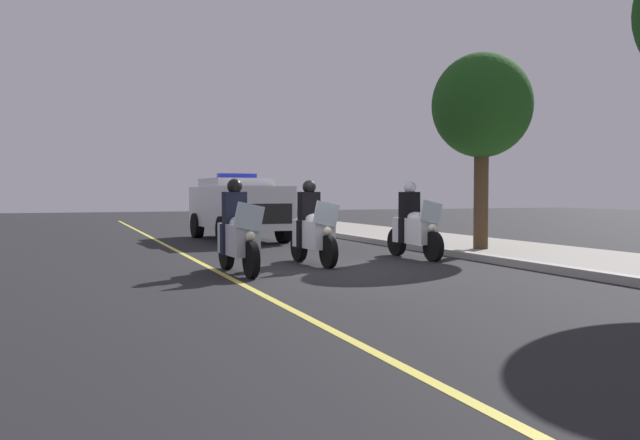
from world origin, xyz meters
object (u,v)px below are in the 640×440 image
at_px(police_motorcycle_trailing, 414,227).
at_px(tree_mid_block, 482,107).
at_px(police_motorcycle_lead_left, 238,235).
at_px(police_suv, 238,205).
at_px(police_motorcycle_lead_right, 313,230).

relative_size(police_motorcycle_trailing, tree_mid_block, 0.45).
distance_m(police_motorcycle_lead_left, police_suv, 8.50).
height_order(police_motorcycle_trailing, police_suv, police_suv).
height_order(police_motorcycle_lead_left, police_suv, police_suv).
height_order(police_motorcycle_lead_right, police_motorcycle_trailing, same).
xyz_separation_m(police_motorcycle_lead_left, tree_mid_block, (-1.88, 6.51, 2.83)).
distance_m(police_suv, tree_mid_block, 8.13).
bearing_deg(police_motorcycle_lead_right, tree_mid_block, 101.60).
xyz_separation_m(police_motorcycle_lead_left, police_motorcycle_lead_right, (-0.91, 1.79, 0.00)).
bearing_deg(police_motorcycle_lead_left, police_motorcycle_trailing, 106.34).
height_order(police_suv, tree_mid_block, tree_mid_block).
distance_m(police_motorcycle_lead_right, police_motorcycle_trailing, 2.57).
xyz_separation_m(police_motorcycle_lead_left, police_suv, (-8.23, 2.07, 0.37)).
bearing_deg(police_motorcycle_lead_left, police_motorcycle_lead_right, 116.91).
xyz_separation_m(police_motorcycle_lead_left, police_motorcycle_trailing, (-1.27, 4.33, 0.00)).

